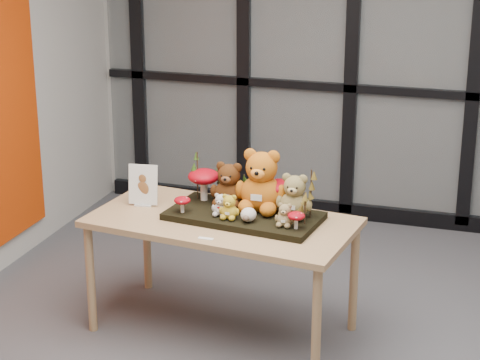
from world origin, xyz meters
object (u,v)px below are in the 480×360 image
(mushroom_back_right, at_px, (280,193))
(bear_beige_small, at_px, (285,213))
(bear_tan_back, at_px, (295,193))
(sign_holder, at_px, (143,187))
(bear_brown_medium, at_px, (229,182))
(mushroom_back_left, at_px, (204,183))
(bear_pooh_yellow, at_px, (262,177))
(display_table, at_px, (222,230))
(mushroom_front_left, at_px, (182,204))
(plush_cream_hedgehog, at_px, (248,214))
(mushroom_front_right, at_px, (296,220))
(bear_small_yellow, at_px, (229,205))
(diorama_tray, at_px, (244,216))
(bear_white_bow, at_px, (221,203))

(mushroom_back_right, bearing_deg, bear_beige_small, -68.56)
(bear_tan_back, relative_size, sign_holder, 1.10)
(bear_brown_medium, xyz_separation_m, sign_holder, (-0.52, -0.05, -0.07))
(bear_tan_back, bearing_deg, mushroom_back_left, 176.75)
(bear_pooh_yellow, xyz_separation_m, bear_brown_medium, (-0.20, 0.01, -0.05))
(display_table, xyz_separation_m, mushroom_front_left, (-0.22, -0.06, 0.16))
(plush_cream_hedgehog, xyz_separation_m, mushroom_front_right, (0.28, -0.03, 0.01))
(plush_cream_hedgehog, height_order, mushroom_back_right, mushroom_back_right)
(bear_beige_small, xyz_separation_m, plush_cream_hedgehog, (-0.21, 0.01, -0.03))
(bear_beige_small, bearing_deg, bear_small_yellow, -176.09)
(sign_holder, bearing_deg, bear_tan_back, -8.14)
(bear_tan_back, xyz_separation_m, mushroom_front_right, (0.06, -0.18, -0.08))
(diorama_tray, relative_size, bear_white_bow, 6.01)
(bear_pooh_yellow, bearing_deg, bear_white_bow, -134.32)
(diorama_tray, bearing_deg, bear_small_yellow, -108.67)
(bear_pooh_yellow, bearing_deg, bear_beige_small, -39.76)
(display_table, height_order, mushroom_back_right, mushroom_back_right)
(bear_pooh_yellow, bearing_deg, mushroom_back_right, 30.05)
(diorama_tray, relative_size, mushroom_front_right, 8.18)
(bear_small_yellow, xyz_separation_m, mushroom_front_right, (0.39, -0.04, -0.03))
(bear_tan_back, distance_m, bear_white_bow, 0.42)
(bear_small_yellow, distance_m, mushroom_back_right, 0.32)
(bear_pooh_yellow, bearing_deg, plush_cream_hedgehog, -88.00)
(bear_pooh_yellow, relative_size, bear_small_yellow, 2.54)
(bear_brown_medium, bearing_deg, mushroom_front_right, -20.50)
(plush_cream_hedgehog, distance_m, mushroom_back_right, 0.27)
(sign_holder, bearing_deg, mushroom_back_left, 8.44)
(display_table, xyz_separation_m, bear_white_bow, (0.01, -0.03, 0.18))
(bear_brown_medium, distance_m, plush_cream_hedgehog, 0.30)
(mushroom_front_left, distance_m, mushroom_front_right, 0.68)
(bear_small_yellow, bearing_deg, mushroom_front_right, 1.32)
(mushroom_back_right, distance_m, mushroom_front_left, 0.56)
(bear_beige_small, bearing_deg, display_table, 175.05)
(bear_beige_small, height_order, mushroom_back_right, mushroom_back_right)
(bear_beige_small, bearing_deg, sign_holder, 176.78)
(mushroom_back_right, bearing_deg, bear_tan_back, -37.26)
(bear_pooh_yellow, xyz_separation_m, bear_beige_small, (0.19, -0.20, -0.13))
(sign_holder, bearing_deg, plush_cream_hedgehog, -20.77)
(display_table, distance_m, plush_cream_hedgehog, 0.25)
(bear_tan_back, bearing_deg, bear_small_yellow, -149.76)
(mushroom_back_right, bearing_deg, bear_pooh_yellow, -156.90)
(bear_white_bow, xyz_separation_m, sign_holder, (-0.52, 0.11, 0.00))
(bear_brown_medium, distance_m, mushroom_back_left, 0.18)
(bear_brown_medium, height_order, mushroom_front_left, bear_brown_medium)
(bear_brown_medium, bearing_deg, mushroom_back_right, 12.16)
(display_table, bearing_deg, bear_pooh_yellow, 38.33)
(bear_small_yellow, distance_m, plush_cream_hedgehog, 0.12)
(bear_tan_back, relative_size, bear_small_yellow, 1.76)
(sign_holder, bearing_deg, bear_beige_small, -18.23)
(display_table, distance_m, mushroom_back_right, 0.39)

